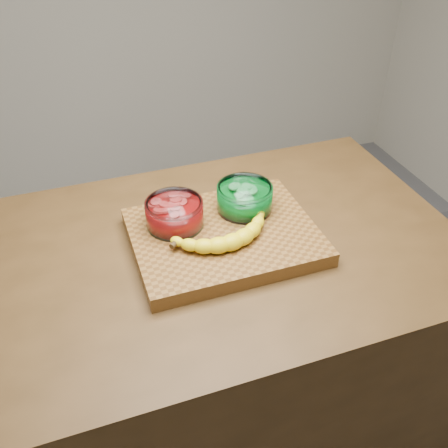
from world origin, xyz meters
name	(u,v)px	position (x,y,z in m)	size (l,w,h in m)	color
ground	(224,435)	(0.00, 0.00, 0.00)	(3.50, 3.50, 0.00)	#545458
counter	(224,356)	(0.00, 0.00, 0.45)	(1.20, 0.80, 0.90)	#472E15
cutting_board	(224,237)	(0.00, 0.00, 0.92)	(0.45, 0.35, 0.04)	brown
bowl_red	(175,214)	(-0.11, 0.06, 0.97)	(0.14, 0.14, 0.07)	white
bowl_green	(245,198)	(0.08, 0.07, 0.97)	(0.14, 0.14, 0.07)	white
banana	(223,233)	(-0.01, -0.03, 0.96)	(0.29, 0.14, 0.04)	yellow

